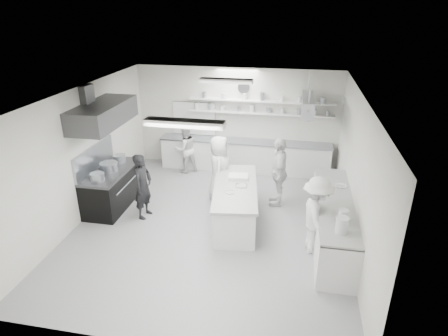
% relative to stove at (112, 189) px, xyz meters
% --- Properties ---
extents(floor, '(6.00, 7.00, 0.02)m').
position_rel_stove_xyz_m(floor, '(2.60, -0.40, -0.46)').
color(floor, '#A0A0A0').
rests_on(floor, ground).
extents(ceiling, '(6.00, 7.00, 0.02)m').
position_rel_stove_xyz_m(ceiling, '(2.60, -0.40, 2.56)').
color(ceiling, white).
rests_on(ceiling, wall_back).
extents(wall_back, '(6.00, 0.04, 3.00)m').
position_rel_stove_xyz_m(wall_back, '(2.60, 3.10, 1.05)').
color(wall_back, silver).
rests_on(wall_back, floor).
extents(wall_front, '(6.00, 0.04, 3.00)m').
position_rel_stove_xyz_m(wall_front, '(2.60, -3.90, 1.05)').
color(wall_front, silver).
rests_on(wall_front, floor).
extents(wall_left, '(0.04, 7.00, 3.00)m').
position_rel_stove_xyz_m(wall_left, '(-0.40, -0.40, 1.05)').
color(wall_left, silver).
rests_on(wall_left, floor).
extents(wall_right, '(0.04, 7.00, 3.00)m').
position_rel_stove_xyz_m(wall_right, '(5.60, -0.40, 1.05)').
color(wall_right, silver).
rests_on(wall_right, floor).
extents(stove, '(0.80, 1.80, 0.90)m').
position_rel_stove_xyz_m(stove, '(0.00, 0.00, 0.00)').
color(stove, black).
rests_on(stove, floor).
extents(exhaust_hood, '(0.85, 2.00, 0.50)m').
position_rel_stove_xyz_m(exhaust_hood, '(0.00, -0.00, 1.90)').
color(exhaust_hood, '#3B3B3E').
rests_on(exhaust_hood, wall_left).
extents(back_counter, '(5.00, 0.60, 0.92)m').
position_rel_stove_xyz_m(back_counter, '(2.90, 2.80, 0.01)').
color(back_counter, silver).
rests_on(back_counter, floor).
extents(shelf_lower, '(4.20, 0.26, 0.04)m').
position_rel_stove_xyz_m(shelf_lower, '(3.30, 2.97, 1.30)').
color(shelf_lower, silver).
rests_on(shelf_lower, wall_back).
extents(shelf_upper, '(4.20, 0.26, 0.04)m').
position_rel_stove_xyz_m(shelf_upper, '(3.30, 2.97, 1.65)').
color(shelf_upper, silver).
rests_on(shelf_upper, wall_back).
extents(pass_through_window, '(1.30, 0.04, 1.00)m').
position_rel_stove_xyz_m(pass_through_window, '(1.30, 3.08, 1.00)').
color(pass_through_window, black).
rests_on(pass_through_window, wall_back).
extents(wall_clock, '(0.32, 0.05, 0.32)m').
position_rel_stove_xyz_m(wall_clock, '(2.80, 3.06, 2.00)').
color(wall_clock, white).
rests_on(wall_clock, wall_back).
extents(right_counter, '(0.74, 3.30, 0.94)m').
position_rel_stove_xyz_m(right_counter, '(5.25, -0.60, 0.02)').
color(right_counter, silver).
rests_on(right_counter, floor).
extents(pot_rack, '(0.30, 1.60, 0.40)m').
position_rel_stove_xyz_m(pot_rack, '(4.60, 2.00, 1.85)').
color(pot_rack, '#999EA8').
rests_on(pot_rack, ceiling).
extents(light_fixture_front, '(1.30, 0.25, 0.10)m').
position_rel_stove_xyz_m(light_fixture_front, '(2.60, -2.20, 2.49)').
color(light_fixture_front, silver).
rests_on(light_fixture_front, ceiling).
extents(light_fixture_rear, '(1.30, 0.25, 0.10)m').
position_rel_stove_xyz_m(light_fixture_rear, '(2.60, 1.40, 2.49)').
color(light_fixture_rear, silver).
rests_on(light_fixture_rear, ceiling).
extents(prep_island, '(1.19, 2.43, 0.86)m').
position_rel_stove_xyz_m(prep_island, '(3.11, -0.18, -0.02)').
color(prep_island, silver).
rests_on(prep_island, floor).
extents(stove_pot, '(0.43, 0.43, 0.25)m').
position_rel_stove_xyz_m(stove_pot, '(0.00, -0.02, 0.58)').
color(stove_pot, '#999EA8').
rests_on(stove_pot, stove).
extents(cook_stove, '(0.46, 0.62, 1.57)m').
position_rel_stove_xyz_m(cook_stove, '(0.97, -0.35, 0.34)').
color(cook_stove, black).
rests_on(cook_stove, floor).
extents(cook_back, '(0.89, 0.88, 1.45)m').
position_rel_stove_xyz_m(cook_back, '(1.20, 2.36, 0.28)').
color(cook_back, silver).
rests_on(cook_back, floor).
extents(cook_island_left, '(0.66, 0.90, 1.70)m').
position_rel_stove_xyz_m(cook_island_left, '(2.53, 0.85, 0.40)').
color(cook_island_left, silver).
rests_on(cook_island_left, floor).
extents(cook_island_right, '(0.47, 1.04, 1.75)m').
position_rel_stove_xyz_m(cook_island_right, '(4.02, 0.87, 0.42)').
color(cook_island_right, silver).
rests_on(cook_island_right, floor).
extents(cook_right, '(0.81, 1.16, 1.64)m').
position_rel_stove_xyz_m(cook_right, '(4.86, -1.02, 0.37)').
color(cook_right, silver).
rests_on(cook_right, floor).
extents(bowl_island_a, '(0.31, 0.31, 0.07)m').
position_rel_stove_xyz_m(bowl_island_a, '(3.23, -0.14, 0.44)').
color(bowl_island_a, '#999EA8').
rests_on(bowl_island_a, prep_island).
extents(bowl_island_b, '(0.27, 0.27, 0.07)m').
position_rel_stove_xyz_m(bowl_island_b, '(3.04, -0.52, 0.44)').
color(bowl_island_b, silver).
rests_on(bowl_island_b, prep_island).
extents(bowl_right, '(0.29, 0.29, 0.06)m').
position_rel_stove_xyz_m(bowl_right, '(5.40, 0.10, 0.52)').
color(bowl_right, silver).
rests_on(bowl_right, right_counter).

